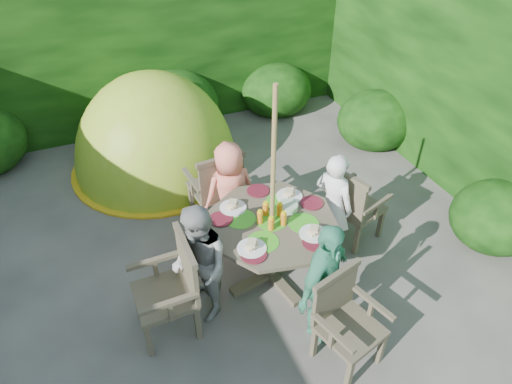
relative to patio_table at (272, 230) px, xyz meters
name	(u,v)px	position (x,y,z in m)	size (l,w,h in m)	color
ground	(202,285)	(-0.73, 0.16, -0.65)	(60.00, 60.00, 0.00)	#47443F
hedge_enclosure	(157,123)	(-0.73, 1.49, 0.60)	(9.00, 9.00, 2.50)	black
patio_table	(272,230)	(0.00, 0.00, 0.00)	(1.56, 1.56, 0.93)	#3F3829
parasol_pole	(273,195)	(0.00, 0.00, 0.45)	(0.04, 0.04, 2.20)	olive
garden_chair_right	(353,205)	(1.08, 0.19, -0.15)	(0.65, 0.69, 0.94)	#3F3829
garden_chair_left	(172,287)	(-1.08, -0.22, -0.13)	(0.54, 0.60, 0.98)	#3F3829
garden_chair_back	(217,187)	(-0.22, 1.07, -0.14)	(0.63, 0.57, 0.97)	#3F3829
garden_chair_front	(345,319)	(0.20, -1.09, -0.18)	(0.64, 0.60, 0.89)	#3F3829
child_right	(333,205)	(0.78, 0.15, -0.03)	(0.46, 0.30, 1.25)	white
child_left	(200,265)	(-0.79, -0.15, -0.02)	(0.61, 0.48, 1.26)	#999894
child_back	(230,193)	(-0.15, 0.78, -0.04)	(0.60, 0.39, 1.23)	#FF8069
child_front	(324,283)	(0.15, -0.79, -0.01)	(0.75, 0.31, 1.28)	#47A67F
dome_tent	(159,166)	(-0.63, 2.54, -0.65)	(2.77, 2.77, 2.75)	#93B623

